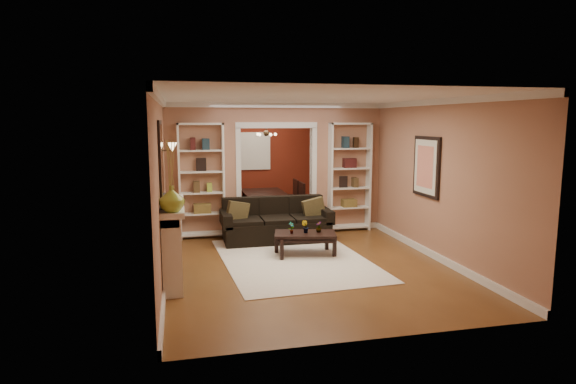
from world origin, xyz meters
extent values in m
plane|color=brown|center=(0.00, 0.00, 0.00)|extent=(8.00, 8.00, 0.00)
plane|color=white|center=(0.00, 0.00, 2.70)|extent=(8.00, 8.00, 0.00)
plane|color=#AD765B|center=(0.00, 4.00, 1.35)|extent=(8.00, 0.00, 8.00)
plane|color=#AD765B|center=(0.00, -4.00, 1.35)|extent=(8.00, 0.00, 8.00)
plane|color=#AD765B|center=(-2.25, 0.00, 1.35)|extent=(0.00, 8.00, 8.00)
plane|color=#AD765B|center=(2.25, 0.00, 1.35)|extent=(0.00, 8.00, 8.00)
cube|color=#AD765B|center=(0.00, 1.20, 1.35)|extent=(4.50, 0.15, 2.70)
cube|color=maroon|center=(0.00, 3.97, 1.32)|extent=(4.44, 0.04, 2.64)
cube|color=#8CA5CC|center=(0.00, 3.93, 1.55)|extent=(0.78, 0.03, 0.98)
cube|color=white|center=(-0.12, -0.87, 0.01)|extent=(2.55, 3.44, 0.01)
cube|color=black|center=(-0.16, 0.45, 0.42)|extent=(2.14, 0.92, 0.84)
cube|color=brown|center=(-0.92, 0.43, 0.61)|extent=(0.43, 0.23, 0.41)
cube|color=brown|center=(0.60, 0.43, 0.62)|extent=(0.43, 0.15, 0.42)
cube|color=black|center=(0.14, -0.65, 0.20)|extent=(1.16, 0.79, 0.40)
imported|color=#336626|center=(-0.11, -0.65, 0.50)|extent=(0.13, 0.12, 0.20)
imported|color=#336626|center=(0.14, -0.65, 0.51)|extent=(0.15, 0.15, 0.22)
imported|color=#336626|center=(0.38, -0.65, 0.49)|extent=(0.11, 0.11, 0.19)
cube|color=white|center=(-1.55, 1.03, 1.15)|extent=(0.90, 0.30, 2.30)
cube|color=white|center=(1.55, 1.03, 1.15)|extent=(0.90, 0.30, 2.30)
cube|color=white|center=(-2.09, -1.50, 0.58)|extent=(0.32, 1.70, 1.16)
imported|color=#90AD37|center=(-2.09, -2.20, 1.33)|extent=(0.40, 0.40, 0.34)
cube|color=silver|center=(-2.23, -1.50, 1.80)|extent=(0.03, 0.95, 1.10)
cube|color=#FFE0A5|center=(-2.15, 0.55, 1.83)|extent=(0.18, 0.18, 0.22)
cube|color=black|center=(2.21, -1.00, 1.55)|extent=(0.04, 0.85, 1.05)
imported|color=black|center=(0.05, 2.63, 0.31)|extent=(1.78, 0.99, 0.63)
cube|color=black|center=(-0.50, 2.33, 0.43)|extent=(0.52, 0.52, 0.86)
cube|color=black|center=(0.60, 2.33, 0.46)|extent=(0.57, 0.57, 0.92)
cube|color=black|center=(-0.50, 2.93, 0.47)|extent=(0.59, 0.59, 0.94)
cube|color=black|center=(0.60, 2.93, 0.46)|extent=(0.51, 0.51, 0.92)
cube|color=#3A2A1A|center=(0.00, 2.70, 2.02)|extent=(0.50, 0.50, 0.30)
camera|label=1|loc=(-1.99, -8.58, 2.35)|focal=30.00mm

